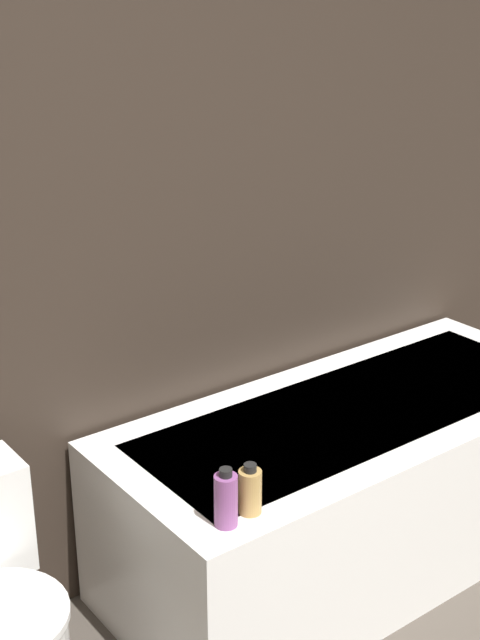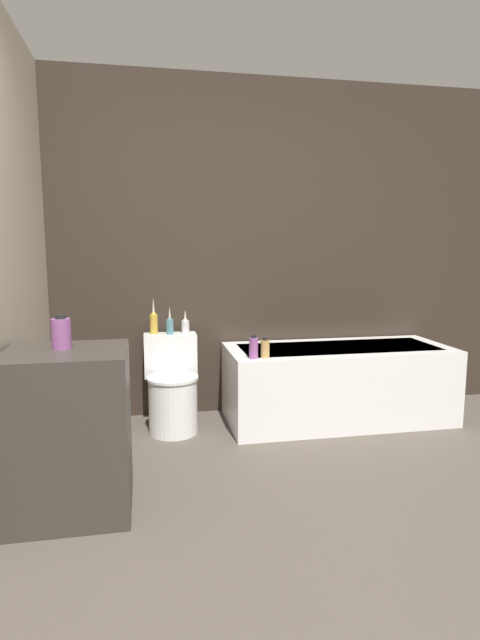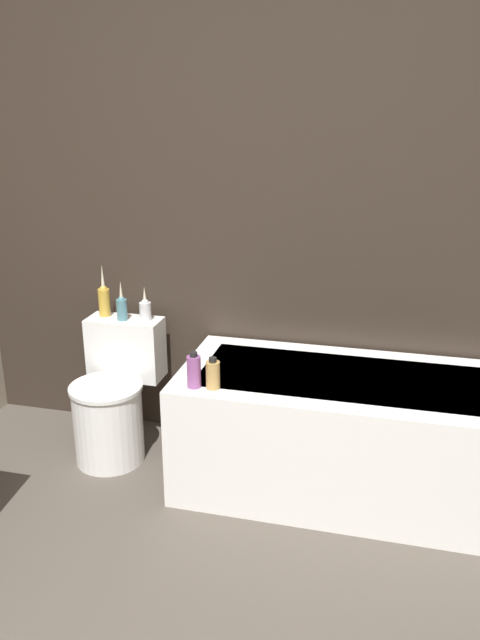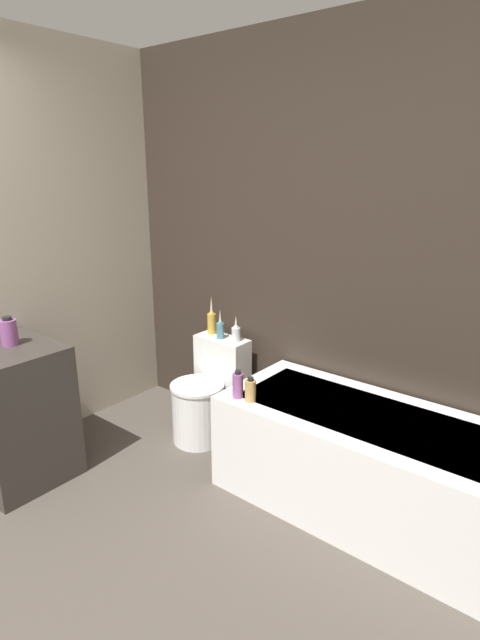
{
  "view_description": "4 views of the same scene",
  "coord_description": "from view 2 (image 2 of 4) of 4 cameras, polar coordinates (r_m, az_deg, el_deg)",
  "views": [
    {
      "loc": [
        -1.12,
        0.06,
        1.87
      ],
      "look_at": [
        0.13,
        1.7,
        1.06
      ],
      "focal_mm": 50.0,
      "sensor_mm": 36.0,
      "label": 1
    },
    {
      "loc": [
        -0.71,
        -1.64,
        1.32
      ],
      "look_at": [
        -0.08,
        1.64,
        0.83
      ],
      "focal_mm": 28.0,
      "sensor_mm": 36.0,
      "label": 2
    },
    {
      "loc": [
        0.78,
        -0.74,
        1.72
      ],
      "look_at": [
        0.17,
        1.72,
        0.84
      ],
      "focal_mm": 35.0,
      "sensor_mm": 36.0,
      "label": 3
    },
    {
      "loc": [
        1.61,
        -0.38,
        1.81
      ],
      "look_at": [
        -0.04,
        1.66,
        1.0
      ],
      "focal_mm": 28.0,
      "sensor_mm": 36.0,
      "label": 4
    }
  ],
  "objects": [
    {
      "name": "wall_back_tiled",
      "position": [
        3.96,
        -0.51,
        8.1
      ],
      "size": [
        6.4,
        0.06,
        2.6
      ],
      "color": "#332821",
      "rests_on": "ground_plane"
    },
    {
      "name": "shampoo_bottle_short",
      "position": [
        3.4,
        2.89,
        -3.28
      ],
      "size": [
        0.06,
        0.06,
        0.14
      ],
      "color": "tan",
      "rests_on": "bathtub"
    },
    {
      "name": "vase_gold",
      "position": [
        3.78,
        -9.83,
        -0.19
      ],
      "size": [
        0.06,
        0.06,
        0.27
      ],
      "color": "gold",
      "rests_on": "toilet"
    },
    {
      "name": "ground_plane",
      "position": [
        2.22,
        11.54,
        -28.25
      ],
      "size": [
        12.0,
        12.0,
        0.0
      ],
      "primitive_type": "plane",
      "color": "#4C443D"
    },
    {
      "name": "toilet",
      "position": [
        3.68,
        -7.75,
        -7.78
      ],
      "size": [
        0.39,
        0.53,
        0.67
      ],
      "color": "white",
      "rests_on": "ground"
    },
    {
      "name": "shampoo_bottle_tall",
      "position": [
        3.37,
        1.49,
        -3.2
      ],
      "size": [
        0.06,
        0.06,
        0.16
      ],
      "color": "#8C4C8C",
      "rests_on": "bathtub"
    },
    {
      "name": "soap_bottle_glass",
      "position": [
        2.59,
        -19.75,
        -1.42
      ],
      "size": [
        0.09,
        0.09,
        0.17
      ],
      "color": "#8C4C8C",
      "rests_on": "vanity_counter"
    },
    {
      "name": "vanity_counter",
      "position": [
        2.67,
        -18.95,
        -11.98
      ],
      "size": [
        0.59,
        0.52,
        0.82
      ],
      "color": "#38332D",
      "rests_on": "ground"
    },
    {
      "name": "vase_bronze",
      "position": [
        3.78,
        -6.27,
        -0.59
      ],
      "size": [
        0.06,
        0.06,
        0.18
      ],
      "color": "silver",
      "rests_on": "toilet"
    },
    {
      "name": "vase_silver",
      "position": [
        3.74,
        -8.02,
        -0.56
      ],
      "size": [
        0.05,
        0.05,
        0.21
      ],
      "color": "teal",
      "rests_on": "toilet"
    },
    {
      "name": "bathtub",
      "position": [
        3.91,
        11.07,
        -7.07
      ],
      "size": [
        1.68,
        0.71,
        0.57
      ],
      "color": "white",
      "rests_on": "ground"
    }
  ]
}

